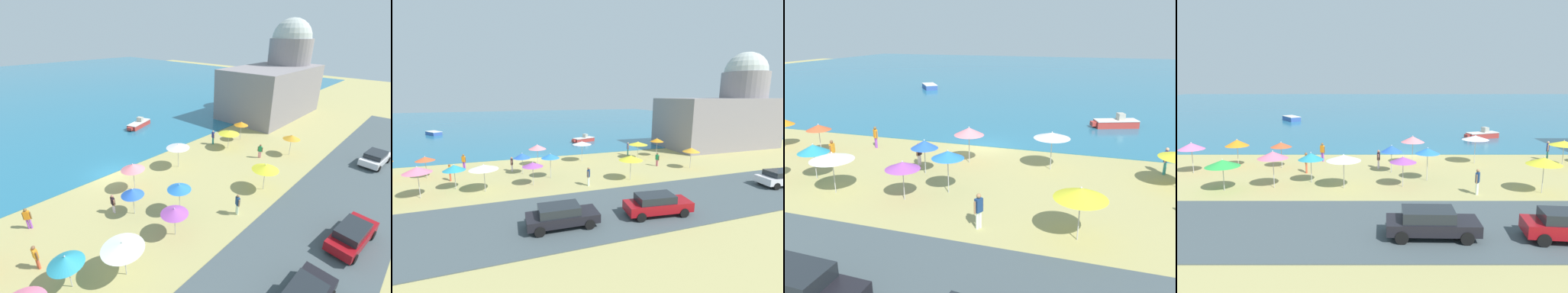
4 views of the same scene
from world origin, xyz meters
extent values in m
plane|color=tan|center=(0.00, 0.00, 0.00)|extent=(160.00, 160.00, 0.00)
cube|color=#266B8B|center=(0.00, 55.00, 0.03)|extent=(150.00, 110.00, 0.05)
cube|color=#424E52|center=(0.00, -18.00, 0.03)|extent=(80.00, 8.00, 0.06)
cylinder|color=#B2B2B7|center=(13.04, -4.49, 0.92)|extent=(0.05, 0.05, 1.85)
cone|color=yellow|center=(13.04, -4.49, 1.99)|extent=(2.46, 2.46, 0.39)
sphere|color=silver|center=(13.04, -4.49, 2.21)|extent=(0.08, 0.08, 0.08)
cylinder|color=#B2B2B7|center=(-10.36, -11.02, 1.08)|extent=(0.05, 0.05, 2.16)
cone|color=#E36B8B|center=(-10.36, -11.02, 2.35)|extent=(2.13, 2.13, 0.48)
sphere|color=silver|center=(-10.36, -11.02, 2.62)|extent=(0.08, 0.08, 0.08)
cylinder|color=#B2B2B7|center=(5.60, -3.67, 1.10)|extent=(0.05, 0.05, 2.20)
cone|color=silver|center=(5.60, -3.67, 2.33)|extent=(2.36, 2.36, 0.36)
sphere|color=silver|center=(5.60, -3.67, 2.54)|extent=(0.08, 0.08, 0.08)
cylinder|color=#B2B2B7|center=(16.28, -10.70, 0.98)|extent=(0.05, 0.05, 1.96)
cone|color=orange|center=(16.28, -10.70, 2.14)|extent=(1.87, 1.87, 0.46)
sphere|color=silver|center=(16.28, -10.70, 2.40)|extent=(0.08, 0.08, 0.08)
cylinder|color=#B2B2B7|center=(7.87, -12.24, 1.01)|extent=(0.05, 0.05, 2.02)
cone|color=yellow|center=(7.87, -12.24, 2.21)|extent=(2.32, 2.32, 0.46)
sphere|color=silver|center=(7.87, -12.24, 2.47)|extent=(0.08, 0.08, 0.08)
cylinder|color=#B2B2B7|center=(0.05, -3.95, 1.01)|extent=(0.05, 0.05, 2.02)
cone|color=pink|center=(0.05, -3.95, 2.23)|extent=(2.05, 2.05, 0.52)
sphere|color=silver|center=(0.05, -3.95, 2.52)|extent=(0.08, 0.08, 0.08)
cylinder|color=#B2B2B7|center=(16.17, -4.06, 1.01)|extent=(0.05, 0.05, 2.02)
cone|color=orange|center=(16.17, -4.06, 2.19)|extent=(1.78, 1.78, 0.45)
sphere|color=silver|center=(16.17, -4.06, 2.45)|extent=(0.08, 0.08, 0.08)
cylinder|color=#B2B2B7|center=(-11.16, -5.28, 0.92)|extent=(0.05, 0.05, 1.84)
cone|color=#D6542C|center=(-11.16, -5.28, 1.99)|extent=(1.77, 1.77, 0.40)
sphere|color=silver|center=(-11.16, -5.28, 2.22)|extent=(0.08, 0.08, 0.08)
cylinder|color=#B2B2B7|center=(-5.46, -11.11, 1.01)|extent=(0.05, 0.05, 2.02)
cone|color=white|center=(-5.46, -11.11, 2.17)|extent=(2.41, 2.41, 0.40)
sphere|color=silver|center=(-5.46, -11.11, 2.40)|extent=(0.08, 0.08, 0.08)
cylinder|color=#B2B2B7|center=(-1.33, -10.76, 0.91)|extent=(0.05, 0.05, 1.82)
cone|color=#9E49A6|center=(-1.33, -10.76, 1.96)|extent=(1.89, 1.89, 0.39)
sphere|color=silver|center=(-1.33, -10.76, 2.19)|extent=(0.08, 0.08, 0.08)
cylinder|color=#B2B2B7|center=(-1.94, -6.80, 0.87)|extent=(0.05, 0.05, 1.74)
cone|color=blue|center=(-1.94, -6.80, 1.94)|extent=(1.73, 1.73, 0.51)
sphere|color=silver|center=(-1.94, -6.80, 2.23)|extent=(0.08, 0.08, 0.08)
cylinder|color=#B2B2B7|center=(0.60, -9.18, 1.05)|extent=(0.05, 0.05, 2.10)
cone|color=blue|center=(0.60, -9.18, 2.26)|extent=(1.82, 1.82, 0.42)
sphere|color=silver|center=(0.60, -9.18, 2.50)|extent=(0.08, 0.08, 0.08)
cylinder|color=#B2B2B7|center=(-7.96, -9.64, 0.88)|extent=(0.05, 0.05, 1.75)
cone|color=teal|center=(-7.96, -9.64, 1.95)|extent=(1.88, 1.88, 0.50)
sphere|color=silver|center=(-7.96, -9.64, 2.23)|extent=(0.08, 0.08, 0.08)
cylinder|color=white|center=(3.40, -12.62, 0.42)|extent=(0.14, 0.14, 0.84)
cylinder|color=white|center=(3.49, -12.46, 0.42)|extent=(0.14, 0.14, 0.84)
cube|color=navy|center=(3.45, -12.54, 1.17)|extent=(0.37, 0.42, 0.66)
sphere|color=#A2764B|center=(3.45, -12.54, 1.63)|extent=(0.22, 0.22, 0.22)
cylinder|color=#A2764B|center=(3.33, -12.75, 1.12)|extent=(0.09, 0.09, 0.60)
cylinder|color=#A2764B|center=(3.56, -12.33, 1.12)|extent=(0.09, 0.09, 0.60)
cylinder|color=#D65537|center=(-8.79, -6.88, 0.40)|extent=(0.14, 0.14, 0.80)
cylinder|color=#D65537|center=(-8.77, -7.06, 0.40)|extent=(0.14, 0.14, 0.80)
cube|color=orange|center=(-8.78, -6.97, 1.12)|extent=(0.26, 0.38, 0.64)
sphere|color=brown|center=(-8.78, -6.97, 1.57)|extent=(0.22, 0.22, 0.22)
cylinder|color=brown|center=(-8.81, -6.74, 1.07)|extent=(0.09, 0.09, 0.57)
cylinder|color=brown|center=(-8.75, -7.21, 1.07)|extent=(0.09, 0.09, 0.57)
cylinder|color=pink|center=(13.25, -8.56, 0.37)|extent=(0.14, 0.14, 0.75)
cylinder|color=pink|center=(13.30, -8.74, 0.37)|extent=(0.14, 0.14, 0.75)
cube|color=#228B4E|center=(13.28, -8.65, 1.04)|extent=(0.31, 0.40, 0.59)
sphere|color=brown|center=(13.28, -8.65, 1.47)|extent=(0.22, 0.22, 0.22)
cylinder|color=brown|center=(13.22, -8.42, 0.99)|extent=(0.09, 0.09, 0.53)
cylinder|color=brown|center=(13.34, -8.88, 0.99)|extent=(0.09, 0.09, 0.53)
cylinder|color=purple|center=(-8.10, -2.76, 0.41)|extent=(0.14, 0.14, 0.82)
cylinder|color=purple|center=(-7.95, -2.87, 0.41)|extent=(0.14, 0.14, 0.82)
cube|color=orange|center=(-8.02, -2.81, 1.14)|extent=(0.42, 0.39, 0.65)
sphere|color=brown|center=(-8.02, -2.81, 1.60)|extent=(0.22, 0.22, 0.22)
cylinder|color=brown|center=(-8.22, -2.67, 1.09)|extent=(0.09, 0.09, 0.58)
cylinder|color=brown|center=(-7.83, -2.95, 1.09)|extent=(0.09, 0.09, 0.58)
cylinder|color=teal|center=(12.67, -2.35, 0.43)|extent=(0.14, 0.14, 0.86)
cylinder|color=teal|center=(12.60, -2.52, 0.43)|extent=(0.14, 0.14, 0.86)
cube|color=navy|center=(12.64, -2.43, 1.20)|extent=(0.34, 0.42, 0.68)
sphere|color=tan|center=(12.64, -2.43, 1.68)|extent=(0.22, 0.22, 0.22)
cylinder|color=tan|center=(12.73, -2.21, 1.15)|extent=(0.09, 0.09, 0.61)
cylinder|color=tan|center=(12.55, -2.66, 1.15)|extent=(0.09, 0.09, 0.61)
cylinder|color=white|center=(-2.98, -5.65, 0.38)|extent=(0.14, 0.14, 0.76)
cylinder|color=white|center=(-2.95, -5.47, 0.38)|extent=(0.14, 0.14, 0.76)
cube|color=black|center=(-2.96, -5.56, 1.06)|extent=(0.26, 0.38, 0.60)
sphere|color=#A36957|center=(-2.96, -5.56, 1.49)|extent=(0.22, 0.22, 0.22)
cylinder|color=#A36957|center=(-2.99, -5.79, 1.01)|extent=(0.09, 0.09, 0.54)
cylinder|color=#A36957|center=(-2.93, -5.32, 1.01)|extent=(0.09, 0.09, 0.54)
cube|color=silver|center=(20.11, -18.28, 0.69)|extent=(4.55, 2.25, 0.62)
cube|color=#1E2328|center=(19.89, -18.25, 1.24)|extent=(2.61, 1.83, 0.49)
cylinder|color=black|center=(18.72, -17.28, 0.38)|extent=(0.66, 0.29, 0.64)
cylinder|color=black|center=(18.54, -18.96, 0.38)|extent=(0.66, 0.29, 0.64)
cube|color=maroon|center=(6.02, -19.77, 0.70)|extent=(4.69, 2.15, 0.63)
cube|color=#1E2328|center=(5.80, -19.75, 1.27)|extent=(2.68, 1.73, 0.51)
cylinder|color=black|center=(7.64, -19.16, 0.38)|extent=(0.66, 0.29, 0.64)
cylinder|color=black|center=(7.47, -20.72, 0.38)|extent=(0.66, 0.29, 0.64)
cylinder|color=black|center=(4.57, -18.82, 0.38)|extent=(0.66, 0.29, 0.64)
cylinder|color=black|center=(4.40, -20.38, 0.38)|extent=(0.66, 0.29, 0.64)
cube|color=black|center=(-0.57, -19.34, 0.66)|extent=(4.51, 1.86, 0.56)
cube|color=#1E2328|center=(-0.79, -19.33, 1.22)|extent=(2.54, 1.60, 0.55)
cylinder|color=black|center=(0.97, -18.56, 0.38)|extent=(0.65, 0.24, 0.64)
cylinder|color=black|center=(0.93, -20.20, 0.38)|extent=(0.65, 0.24, 0.64)
cylinder|color=black|center=(-2.06, -18.48, 0.38)|extent=(0.65, 0.24, 0.64)
cylinder|color=black|center=(-2.11, -20.11, 0.38)|extent=(0.65, 0.24, 0.64)
cube|color=#B6352E|center=(10.04, 9.52, 0.37)|extent=(4.16, 2.66, 0.63)
cube|color=#B6352E|center=(8.01, 8.77, 0.43)|extent=(0.68, 0.88, 0.38)
cube|color=silver|center=(10.04, 9.52, 0.72)|extent=(4.19, 2.73, 0.08)
cube|color=#B2AD9E|center=(10.40, 9.66, 1.03)|extent=(0.85, 0.99, 0.70)
cube|color=#34539B|center=(-17.12, 27.07, 0.39)|extent=(3.54, 4.01, 0.68)
cube|color=#34539B|center=(-18.31, 28.74, 0.46)|extent=(1.04, 0.92, 0.41)
cube|color=silver|center=(-17.12, 27.07, 0.77)|extent=(3.61, 4.06, 0.08)
cube|color=gray|center=(29.13, -0.86, 3.85)|extent=(17.38, 9.80, 7.71)
cylinder|color=gray|center=(34.35, -0.86, 5.91)|extent=(7.05, 7.05, 11.81)
sphere|color=#B3BAB4|center=(34.35, -0.86, 11.81)|extent=(6.35, 6.35, 6.35)
camera|label=1|loc=(-10.57, -21.46, 12.86)|focal=24.00mm
camera|label=2|loc=(-3.91, -34.16, 8.14)|focal=24.00mm
camera|label=3|loc=(8.21, -27.57, 8.76)|focal=35.00mm
camera|label=4|loc=(-3.46, -36.69, 7.90)|focal=35.00mm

